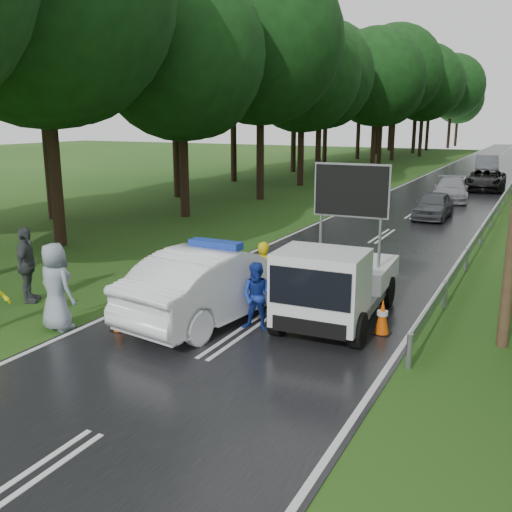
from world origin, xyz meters
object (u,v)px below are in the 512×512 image
Objects in this scene: queue_car_first at (434,205)px; queue_car_third at (486,180)px; police_sedan at (216,283)px; officer at (264,275)px; civilian at (258,297)px; barrier at (278,277)px; queue_car_fourth at (487,165)px; queue_car_second at (451,189)px; work_truck at (335,283)px.

queue_car_third is at bearing 85.24° from queue_car_first.
police_sedan is 1.39m from officer.
police_sedan is at bearing 64.06° from officer.
queue_car_first is 0.74× the size of queue_car_third.
civilian is 0.42× the size of queue_car_first.
barrier is 1.89m from civilian.
civilian is 39.88m from queue_car_fourth.
barrier is at bearing -100.39° from queue_car_second.
queue_car_fourth is at bearing -90.96° from officer.
work_truck is 2.70× the size of officer.
queue_car_fourth reaches higher than queue_car_second.
queue_car_second is (1.20, 21.66, -0.19)m from officer.
queue_car_second is at bearing -91.95° from officer.
queue_car_second is 6.13m from queue_car_third.
queue_car_second reaches higher than queue_car_first.
queue_car_third is (2.45, 27.66, -0.15)m from officer.
barrier is 1.49× the size of civilian.
queue_car_first is at bearing -94.10° from officer.
police_sedan is 1.19× the size of work_truck.
police_sedan is at bearing -100.20° from queue_car_fourth.
civilian is at bearing -94.97° from queue_car_third.
barrier is 1.37× the size of officer.
police_sedan is at bearing -118.36° from barrier.
police_sedan is at bearing -97.09° from queue_car_first.
queue_car_fourth reaches higher than barrier.
queue_car_fourth reaches higher than queue_car_third.
work_truck is 1.23× the size of queue_car_first.
police_sedan is 1.45× the size of queue_car_first.
officer reaches higher than queue_car_fourth.
civilian is at bearing 112.88° from officer.
officer is 1.08× the size of civilian.
police_sedan reaches higher than queue_car_first.
queue_car_first is at bearing 85.60° from barrier.
officer reaches higher than queue_car_second.
civilian is at bearing -92.78° from queue_car_first.
police_sedan is at bearing -97.42° from queue_car_third.
queue_car_third is at bearing -93.86° from officer.
civilian is (0.60, -1.50, -0.06)m from officer.
queue_car_second is at bearing 89.07° from work_truck.
queue_car_third reaches higher than queue_car_second.
queue_car_fourth is at bearing 88.32° from barrier.
barrier is 0.46× the size of queue_car_third.
queue_car_second is (-0.21, 6.49, 0.02)m from queue_car_first.
queue_car_second is (-0.77, 21.93, -0.31)m from work_truck.
queue_car_third is 1.02× the size of queue_car_fourth.
officer is at bearing 103.32° from civilian.
officer is at bearing -96.39° from queue_car_third.
queue_car_fourth is at bearing 87.82° from work_truck.
queue_car_third reaches higher than barrier.
queue_car_third is (1.86, 29.16, -0.08)m from civilian.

